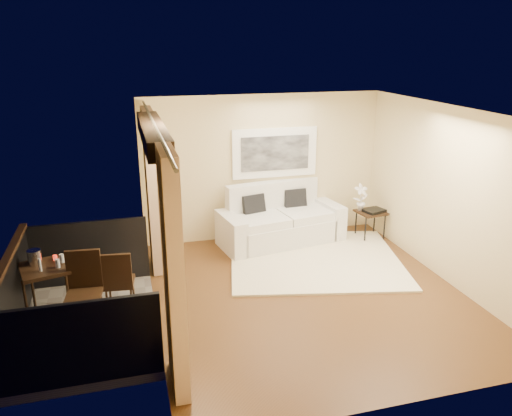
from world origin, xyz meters
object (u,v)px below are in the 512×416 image
object	(u,v)px
balcony_chair_far	(118,278)
balcony_chair_near	(84,283)
side_table	(371,214)
orchid	(361,197)
ice_bucket	(35,257)
sofa	(279,222)
bistro_table	(47,272)

from	to	relation	value
balcony_chair_far	balcony_chair_near	size ratio (longest dim) A/B	0.90
side_table	balcony_chair_far	xyz separation A→B (m)	(-4.64, -1.65, 0.06)
orchid	ice_bucket	size ratio (longest dim) A/B	2.59
sofa	orchid	xyz separation A→B (m)	(1.55, -0.19, 0.41)
bistro_table	balcony_chair_far	xyz separation A→B (m)	(0.90, -0.17, -0.14)
side_table	sofa	bearing A→B (deg)	170.35
sofa	balcony_chair_near	xyz separation A→B (m)	(-3.34, -2.10, 0.21)
balcony_chair_far	ice_bucket	world-z (taller)	ice_bucket
side_table	ice_bucket	bearing A→B (deg)	-166.45
balcony_chair_far	balcony_chair_near	xyz separation A→B (m)	(-0.42, -0.16, 0.06)
sofa	orchid	world-z (taller)	sofa
orchid	bistro_table	distance (m)	5.60
sofa	balcony_chair_far	world-z (taller)	sofa
ice_bucket	sofa	bearing A→B (deg)	22.78
sofa	balcony_chair_far	size ratio (longest dim) A/B	2.58
bistro_table	ice_bucket	size ratio (longest dim) A/B	3.94
sofa	ice_bucket	world-z (taller)	sofa
bistro_table	balcony_chair_near	size ratio (longest dim) A/B	0.77
bistro_table	balcony_chair_far	distance (m)	0.93
orchid	balcony_chair_near	size ratio (longest dim) A/B	0.50
side_table	balcony_chair_far	size ratio (longest dim) A/B	0.60
side_table	balcony_chair_far	world-z (taller)	balcony_chair_far
balcony_chair_far	balcony_chair_near	distance (m)	0.45
balcony_chair_far	ice_bucket	xyz separation A→B (m)	(-1.05, 0.28, 0.32)
bistro_table	balcony_chair_near	world-z (taller)	balcony_chair_near
side_table	orchid	bearing A→B (deg)	148.19
sofa	bistro_table	size ratio (longest dim) A/B	3.05
orchid	ice_bucket	distance (m)	5.71
balcony_chair_near	ice_bucket	distance (m)	0.81
orchid	bistro_table	world-z (taller)	orchid
bistro_table	ice_bucket	xyz separation A→B (m)	(-0.15, 0.11, 0.18)
sofa	bistro_table	world-z (taller)	sofa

